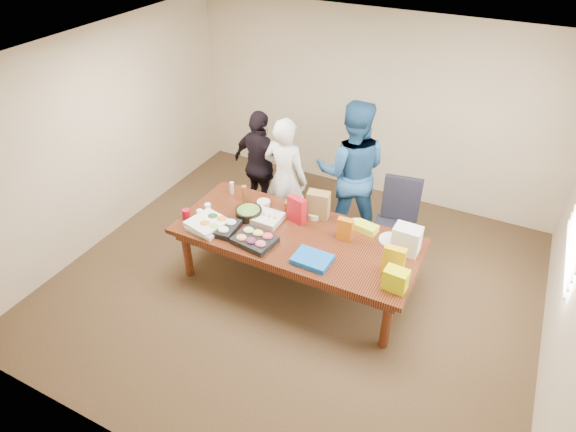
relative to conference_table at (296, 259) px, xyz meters
The scene contains 36 objects.
floor 0.39m from the conference_table, ahead, with size 5.50×5.00×0.02m, color #47301E.
ceiling 2.33m from the conference_table, ahead, with size 5.50×5.00×0.02m, color white.
wall_back 2.68m from the conference_table, 90.00° to the left, with size 5.50×0.04×2.70m, color beige.
wall_front 2.68m from the conference_table, 90.00° to the right, with size 5.50×0.04×2.70m, color beige.
wall_left 2.92m from the conference_table, behind, with size 0.04×5.00×2.70m, color beige.
conference_table is the anchor object (origin of this frame).
office_chair 1.28m from the conference_table, 45.42° to the left, with size 0.56×0.56×1.09m, color black.
person_center 1.17m from the conference_table, 123.84° to the left, with size 0.62×0.41×1.70m, color silver.
person_right 1.40m from the conference_table, 82.35° to the left, with size 0.94×0.73×1.93m, color #224F82.
person_left 1.62m from the conference_table, 134.46° to the left, with size 0.94×0.39×1.60m, color black.
veggie_tray 0.99m from the conference_table, 159.94° to the right, with size 0.45×0.35×0.07m, color black.
fruit_tray 0.64m from the conference_table, 135.08° to the right, with size 0.44×0.34×0.07m, color black.
sheet_cake 0.63m from the conference_table, behind, with size 0.42×0.32×0.07m, color silver.
salad_bowl 0.79m from the conference_table, behind, with size 0.32×0.32×0.10m, color black.
chip_bag_blue 0.64m from the conference_table, 44.64° to the right, with size 0.40×0.30×0.06m, color blue.
chip_bag_red 0.60m from the conference_table, 116.03° to the left, with size 0.22×0.09×0.33m, color #B01019.
chip_bag_yellow 1.29m from the conference_table, ahead, with size 0.22×0.09×0.33m, color #DCAB08.
chip_bag_orange 0.74m from the conference_table, 17.05° to the left, with size 0.18×0.08×0.27m, color #BF5E0D.
mayo_jar 0.65m from the conference_table, 97.68° to the left, with size 0.09×0.09×0.14m, color white.
mustard_bottle 0.61m from the conference_table, 117.32° to the left, with size 0.06×0.06×0.18m, color yellow.
dressing_bottle 1.06m from the conference_table, 159.51° to the left, with size 0.07×0.07×0.21m, color brown.
ranch_bottle 1.27m from the conference_table, 159.92° to the left, with size 0.05×0.05×0.16m, color beige.
banana_bunch 0.90m from the conference_table, 31.43° to the left, with size 0.26×0.15×0.09m, color yellow.
bread_loaf 0.66m from the conference_table, 116.06° to the left, with size 0.28×0.12×0.11m, color brown.
kraft_bag 0.69m from the conference_table, 79.97° to the left, with size 0.26×0.15×0.34m, color olive.
red_cup 1.41m from the conference_table, 166.70° to the right, with size 0.09×0.09×0.12m, color #A6091A.
clear_cup_a 1.26m from the conference_table, 169.24° to the right, with size 0.08×0.08×0.11m, color white.
clear_cup_b 1.23m from the conference_table, behind, with size 0.08×0.08×0.11m, color white.
pizza_box_lower 1.10m from the conference_table, 160.43° to the right, with size 0.39×0.39×0.04m, color silver.
pizza_box_upper 1.13m from the conference_table, 160.66° to the right, with size 0.39×0.39×0.04m, color white.
plate_a 1.14m from the conference_table, 20.60° to the left, with size 0.29×0.29×0.02m, color silver.
plate_b 0.84m from the conference_table, 40.96° to the left, with size 0.24×0.24×0.01m, color white.
dip_bowl_a 0.57m from the conference_table, 83.77° to the left, with size 0.16×0.16×0.06m, color beige.
dip_bowl_b 0.82m from the conference_table, 150.97° to the left, with size 0.16×0.16×0.07m, color silver.
grocery_bag_white 1.32m from the conference_table, 12.49° to the left, with size 0.29×0.21×0.31m, color white.
grocery_bag_yellow 1.39m from the conference_table, 15.85° to the right, with size 0.23×0.16×0.23m, color #D8E606.
Camera 1 is at (1.92, -4.01, 4.14)m, focal length 30.69 mm.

